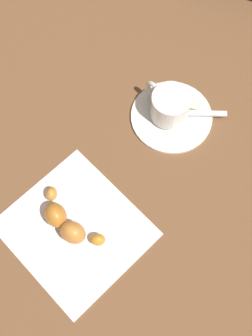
% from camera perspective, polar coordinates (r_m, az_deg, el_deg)
% --- Properties ---
extents(ground_plane, '(1.80, 1.80, 0.00)m').
position_cam_1_polar(ground_plane, '(0.67, -0.24, 1.42)').
color(ground_plane, brown).
extents(saucer, '(0.13, 0.13, 0.01)m').
position_cam_1_polar(saucer, '(0.70, 6.05, 6.87)').
color(saucer, white).
rests_on(saucer, ground).
extents(espresso_cup, '(0.06, 0.08, 0.05)m').
position_cam_1_polar(espresso_cup, '(0.67, 5.77, 8.31)').
color(espresso_cup, white).
rests_on(espresso_cup, saucer).
extents(teaspoon, '(0.08, 0.11, 0.01)m').
position_cam_1_polar(teaspoon, '(0.69, 6.45, 7.32)').
color(teaspoon, silver).
rests_on(teaspoon, saucer).
extents(sugar_packet, '(0.04, 0.07, 0.01)m').
position_cam_1_polar(sugar_packet, '(0.70, 7.03, 8.88)').
color(sugar_packet, beige).
rests_on(sugar_packet, saucer).
extents(napkin, '(0.20, 0.21, 0.00)m').
position_cam_1_polar(napkin, '(0.63, -6.70, -8.04)').
color(napkin, white).
rests_on(napkin, ground).
extents(croissant, '(0.06, 0.12, 0.04)m').
position_cam_1_polar(croissant, '(0.61, -8.00, -7.15)').
color(croissant, '#C28030').
rests_on(croissant, napkin).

